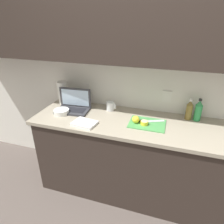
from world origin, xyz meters
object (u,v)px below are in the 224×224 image
object	(u,v)px
measuring_cup	(110,106)
laptop	(74,105)
cutting_board	(147,124)
bottle_oil_tall	(189,110)
knife	(144,121)
lemon_half_cut	(144,123)
bottle_green_soda	(198,111)
paper_towel_roll	(63,93)
lemon_whole_beside	(136,119)
bowl_white	(61,112)

from	to	relation	value
measuring_cup	laptop	bearing A→B (deg)	-163.50
cutting_board	bottle_oil_tall	world-z (taller)	bottle_oil_tall
cutting_board	knife	bearing A→B (deg)	147.02
lemon_half_cut	bottle_green_soda	world-z (taller)	bottle_green_soda
laptop	paper_towel_roll	size ratio (longest dim) A/B	1.41
measuring_cup	bottle_oil_tall	bearing A→B (deg)	2.52
knife	lemon_half_cut	distance (m)	0.06
lemon_half_cut	bottle_oil_tall	size ratio (longest dim) A/B	0.33
paper_towel_roll	measuring_cup	bearing A→B (deg)	-2.66
lemon_half_cut	lemon_whole_beside	distance (m)	0.09
bowl_white	bottle_green_soda	bearing A→B (deg)	11.49
knife	lemon_half_cut	world-z (taller)	lemon_half_cut
lemon_whole_beside	bowl_white	size ratio (longest dim) A/B	0.44
bottle_oil_tall	lemon_whole_beside	bearing A→B (deg)	-152.74
paper_towel_roll	cutting_board	bearing A→B (deg)	-12.14
cutting_board	knife	distance (m)	0.04
laptop	lemon_half_cut	world-z (taller)	laptop
lemon_whole_beside	measuring_cup	world-z (taller)	measuring_cup
lemon_whole_beside	measuring_cup	size ratio (longest dim) A/B	0.67
laptop	measuring_cup	bearing A→B (deg)	12.10
bottle_green_soda	measuring_cup	bearing A→B (deg)	-177.72
lemon_half_cut	paper_towel_roll	size ratio (longest dim) A/B	0.27
measuring_cup	bowl_white	bearing A→B (deg)	-152.77
cutting_board	knife	size ratio (longest dim) A/B	1.18
bowl_white	paper_towel_roll	xyz separation A→B (m)	(-0.12, 0.27, 0.11)
cutting_board	bottle_oil_tall	size ratio (longest dim) A/B	1.60
bottle_green_soda	lemon_half_cut	bearing A→B (deg)	-151.65
lemon_whole_beside	bowl_white	bearing A→B (deg)	-178.05
laptop	lemon_whole_beside	world-z (taller)	laptop
cutting_board	bottle_oil_tall	xyz separation A→B (m)	(0.37, 0.23, 0.09)
laptop	bottle_oil_tall	size ratio (longest dim) A/B	1.71
laptop	bottle_oil_tall	world-z (taller)	laptop
laptop	knife	distance (m)	0.78
cutting_board	lemon_half_cut	world-z (taller)	lemon_half_cut
laptop	bowl_white	size ratio (longest dim) A/B	2.27
cutting_board	bottle_green_soda	size ratio (longest dim) A/B	1.51
lemon_whole_beside	bottle_green_soda	distance (m)	0.62
cutting_board	bottle_green_soda	distance (m)	0.52
lemon_half_cut	bowl_white	world-z (taller)	bowl_white
knife	paper_towel_roll	xyz separation A→B (m)	(-0.99, 0.20, 0.11)
bowl_white	lemon_half_cut	bearing A→B (deg)	1.07
cutting_board	measuring_cup	world-z (taller)	measuring_cup
laptop	cutting_board	world-z (taller)	laptop
measuring_cup	paper_towel_roll	xyz separation A→B (m)	(-0.59, 0.03, 0.08)
measuring_cup	paper_towel_roll	size ratio (longest dim) A/B	0.41
lemon_half_cut	bowl_white	bearing A→B (deg)	-178.93
laptop	measuring_cup	world-z (taller)	laptop
knife	paper_towel_roll	distance (m)	1.01
bottle_green_soda	measuring_cup	size ratio (longest dim) A/B	2.14
lemon_half_cut	lemon_whole_beside	bearing A→B (deg)	172.90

